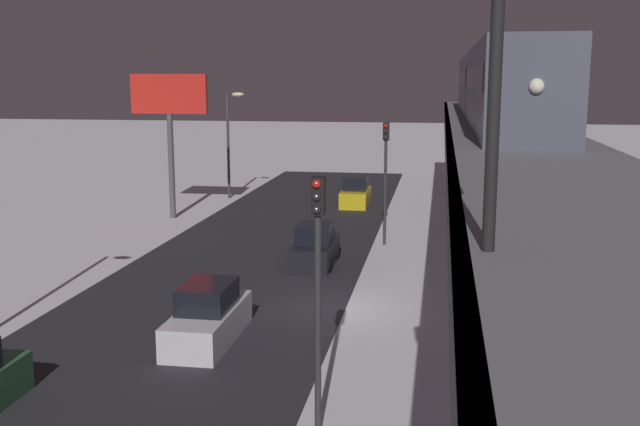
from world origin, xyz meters
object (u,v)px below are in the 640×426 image
object	(u,v)px
sedan_white	(208,317)
traffic_light_near	(318,269)
sedan_black	(315,248)
sedan_yellow	(356,194)
traffic_light_mid	(386,165)
commercial_billboard	(169,108)
subway_train	(494,84)
rail_signal	(497,23)

from	to	relation	value
sedan_white	traffic_light_near	bearing A→B (deg)	-51.51
sedan_black	traffic_light_near	distance (m)	17.20
sedan_black	sedan_yellow	bearing A→B (deg)	90.00
traffic_light_mid	commercial_billboard	size ratio (longest dim) A/B	0.72
sedan_yellow	traffic_light_near	size ratio (longest dim) A/B	0.64
commercial_billboard	traffic_light_mid	bearing A→B (deg)	158.22
subway_train	sedan_white	size ratio (longest dim) A/B	7.82
rail_signal	subway_train	bearing A→B (deg)	-93.71
rail_signal	traffic_light_near	world-z (taller)	rail_signal
sedan_white	commercial_billboard	xyz separation A→B (m)	(8.98, -20.93, 6.03)
traffic_light_near	commercial_billboard	size ratio (longest dim) A/B	0.72
sedan_white	traffic_light_mid	world-z (taller)	traffic_light_mid
commercial_billboard	subway_train	bearing A→B (deg)	170.82
subway_train	sedan_yellow	distance (m)	14.77
traffic_light_near	commercial_billboard	bearing A→B (deg)	-62.99
sedan_white	commercial_billboard	size ratio (longest dim) A/B	0.53
sedan_white	traffic_light_mid	distance (m)	16.51
rail_signal	sedan_white	bearing A→B (deg)	-59.33
rail_signal	sedan_black	distance (m)	26.59
sedan_black	commercial_billboard	world-z (taller)	commercial_billboard
rail_signal	sedan_yellow	distance (m)	42.42
commercial_billboard	sedan_white	bearing A→B (deg)	113.23
rail_signal	traffic_light_near	bearing A→B (deg)	-66.26
traffic_light_near	commercial_billboard	distance (m)	30.24
subway_train	sedan_black	xyz separation A→B (m)	(8.37, 7.14, -7.56)
subway_train	sedan_white	xyz separation A→B (m)	(10.17, 17.83, -7.55)
traffic_light_near	sedan_black	bearing A→B (deg)	-80.09
sedan_black	traffic_light_near	xyz separation A→B (m)	(-2.90, 16.61, 3.41)
subway_train	commercial_billboard	distance (m)	19.46
sedan_white	commercial_billboard	distance (m)	23.56
rail_signal	sedan_white	xyz separation A→B (m)	(8.12, -13.69, -8.49)
sedan_black	traffic_light_mid	world-z (taller)	traffic_light_mid
rail_signal	sedan_black	bearing A→B (deg)	-75.47
rail_signal	traffic_light_mid	bearing A→B (deg)	-83.31
sedan_black	sedan_yellow	xyz separation A→B (m)	(-0.00, -16.69, 0.01)
sedan_white	traffic_light_mid	xyz separation A→B (m)	(-4.70, -15.46, 3.40)
sedan_yellow	traffic_light_near	distance (m)	33.59
sedan_yellow	traffic_light_mid	distance (m)	12.73
sedan_white	commercial_billboard	world-z (taller)	commercial_billboard
subway_train	sedan_yellow	world-z (taller)	subway_train
sedan_black	commercial_billboard	xyz separation A→B (m)	(10.78, -10.23, 6.04)
sedan_yellow	commercial_billboard	xyz separation A→B (m)	(10.78, 6.46, 6.03)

